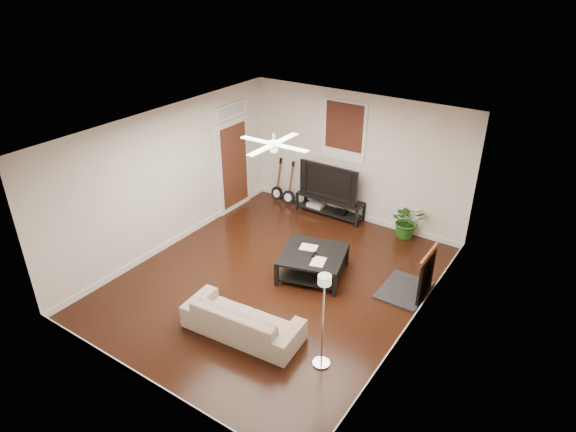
# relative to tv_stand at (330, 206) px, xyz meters

# --- Properties ---
(room) EXTENTS (5.01, 6.01, 2.81)m
(room) POSITION_rel_tv_stand_xyz_m (0.46, -2.78, 1.18)
(room) COLOR black
(room) RESTS_ON ground
(brick_accent) EXTENTS (0.02, 2.20, 2.80)m
(brick_accent) POSITION_rel_tv_stand_xyz_m (2.95, -1.78, 1.18)
(brick_accent) COLOR #A25B34
(brick_accent) RESTS_ON floor
(fireplace) EXTENTS (0.80, 1.10, 0.92)m
(fireplace) POSITION_rel_tv_stand_xyz_m (2.66, -1.78, 0.24)
(fireplace) COLOR black
(fireplace) RESTS_ON floor
(window_back) EXTENTS (1.00, 0.06, 1.30)m
(window_back) POSITION_rel_tv_stand_xyz_m (0.16, 0.19, 1.73)
(window_back) COLOR black
(window_back) RESTS_ON wall_back
(door_left) EXTENTS (0.08, 1.00, 2.50)m
(door_left) POSITION_rel_tv_stand_xyz_m (-2.00, -0.88, 1.03)
(door_left) COLOR white
(door_left) RESTS_ON wall_left
(tv_stand) EXTENTS (1.57, 0.42, 0.44)m
(tv_stand) POSITION_rel_tv_stand_xyz_m (0.00, 0.00, 0.00)
(tv_stand) COLOR black
(tv_stand) RESTS_ON floor
(tv) EXTENTS (1.41, 0.18, 0.81)m
(tv) POSITION_rel_tv_stand_xyz_m (0.00, 0.02, 0.62)
(tv) COLOR black
(tv) RESTS_ON tv_stand
(coffee_table) EXTENTS (1.38, 1.38, 0.47)m
(coffee_table) POSITION_rel_tv_stand_xyz_m (0.91, -2.24, 0.01)
(coffee_table) COLOR black
(coffee_table) RESTS_ON floor
(sofa) EXTENTS (1.94, 0.89, 0.55)m
(sofa) POSITION_rel_tv_stand_xyz_m (0.84, -4.21, 0.06)
(sofa) COLOR tan
(sofa) RESTS_ON floor
(floor_lamp) EXTENTS (0.27, 0.27, 1.54)m
(floor_lamp) POSITION_rel_tv_stand_xyz_m (2.19, -4.11, 0.55)
(floor_lamp) COLOR silver
(floor_lamp) RESTS_ON floor
(potted_plant) EXTENTS (0.87, 0.84, 0.74)m
(potted_plant) POSITION_rel_tv_stand_xyz_m (1.80, 0.04, 0.15)
(potted_plant) COLOR #265D1A
(potted_plant) RESTS_ON floor
(guitar_left) EXTENTS (0.34, 0.25, 1.04)m
(guitar_left) POSITION_rel_tv_stand_xyz_m (-1.43, -0.03, 0.30)
(guitar_left) COLOR black
(guitar_left) RESTS_ON floor
(guitar_right) EXTENTS (0.33, 0.24, 1.04)m
(guitar_right) POSITION_rel_tv_stand_xyz_m (-1.08, -0.06, 0.30)
(guitar_right) COLOR black
(guitar_right) RESTS_ON floor
(ceiling_fan) EXTENTS (1.24, 1.24, 0.32)m
(ceiling_fan) POSITION_rel_tv_stand_xyz_m (0.46, -2.78, 2.38)
(ceiling_fan) COLOR white
(ceiling_fan) RESTS_ON ceiling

